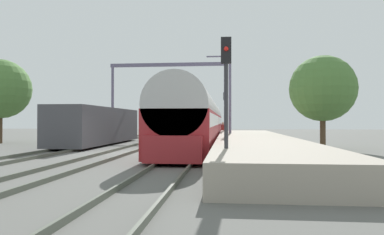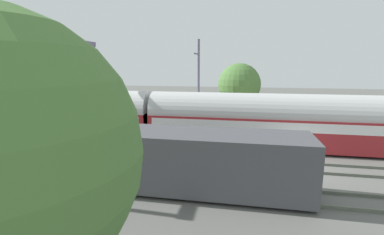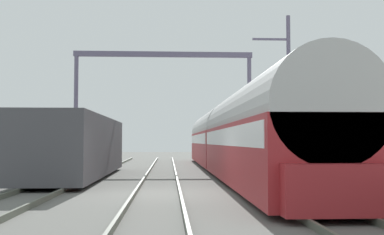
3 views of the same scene
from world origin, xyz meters
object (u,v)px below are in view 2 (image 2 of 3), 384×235
object	(u,v)px
railway_signal_far	(38,94)
catenary_gantry	(47,70)
person_crossing	(86,121)
passenger_train	(152,117)
freight_car	(171,159)

from	to	relation	value
railway_signal_far	catenary_gantry	size ratio (longest dim) A/B	0.43
person_crossing	catenary_gantry	size ratio (longest dim) A/B	0.14
passenger_train	freight_car	distance (m)	8.62
railway_signal_far	freight_car	bearing A→B (deg)	-122.64
freight_car	railway_signal_far	xyz separation A→B (m)	(9.73, 15.19, 1.87)
person_crossing	passenger_train	bearing A→B (deg)	-109.24
person_crossing	railway_signal_far	distance (m)	5.32
passenger_train	person_crossing	world-z (taller)	passenger_train
passenger_train	freight_car	bearing A→B (deg)	-155.12
freight_car	catenary_gantry	size ratio (longest dim) A/B	1.06
railway_signal_far	catenary_gantry	distance (m)	8.54
person_crossing	catenary_gantry	distance (m)	7.34
passenger_train	freight_car	world-z (taller)	passenger_train
freight_car	railway_signal_far	world-z (taller)	railway_signal_far
passenger_train	person_crossing	size ratio (longest dim) A/B	18.99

